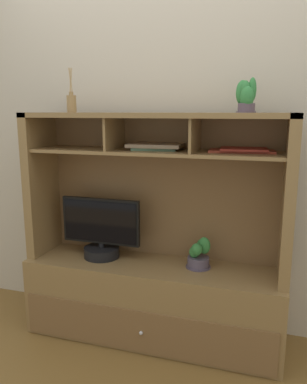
{
  "coord_description": "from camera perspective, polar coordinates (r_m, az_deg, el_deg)",
  "views": [
    {
      "loc": [
        0.68,
        -2.2,
        1.46
      ],
      "look_at": [
        0.0,
        0.0,
        0.97
      ],
      "focal_mm": 35.75,
      "sensor_mm": 36.0,
      "label": 1
    }
  ],
  "objects": [
    {
      "name": "tv_monitor",
      "position": [
        2.56,
        -7.84,
        -6.21
      ],
      "size": [
        0.54,
        0.24,
        0.4
      ],
      "color": "black",
      "rests_on": "media_console"
    },
    {
      "name": "back_wall",
      "position": [
        2.56,
        1.79,
        10.67
      ],
      "size": [
        6.0,
        0.02,
        2.8
      ],
      "primitive_type": "cube",
      "color": "beige",
      "rests_on": "ground"
    },
    {
      "name": "magazine_stack_centre",
      "position": [
        2.36,
        0.31,
        6.85
      ],
      "size": [
        0.34,
        0.25,
        0.04
      ],
      "color": "#52775F",
      "rests_on": "media_console"
    },
    {
      "name": "magazine_stack_left",
      "position": [
        2.26,
        13.15,
        6.09
      ],
      "size": [
        0.38,
        0.22,
        0.02
      ],
      "color": "#A53E2C",
      "rests_on": "media_console"
    },
    {
      "name": "potted_orchid",
      "position": [
        2.42,
        6.76,
        -9.42
      ],
      "size": [
        0.16,
        0.16,
        0.2
      ],
      "color": "#514659",
      "rests_on": "media_console"
    },
    {
      "name": "floor_plane",
      "position": [
        2.73,
        -0.0,
        -20.52
      ],
      "size": [
        6.0,
        6.0,
        0.02
      ],
      "primitive_type": "cube",
      "color": "brown",
      "rests_on": "ground"
    },
    {
      "name": "potted_succulent",
      "position": [
        2.23,
        13.67,
        13.64
      ],
      "size": [
        0.12,
        0.11,
        0.19
      ],
      "color": "#544757",
      "rests_on": "media_console"
    },
    {
      "name": "media_console",
      "position": [
        2.53,
        0.05,
        -12.2
      ],
      "size": [
        1.64,
        0.5,
        1.45
      ],
      "color": "olive",
      "rests_on": "ground"
    },
    {
      "name": "diffuser_bottle",
      "position": [
        2.5,
        -12.13,
        12.85
      ],
      "size": [
        0.06,
        0.06,
        0.27
      ],
      "color": "olive",
      "rests_on": "media_console"
    }
  ]
}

